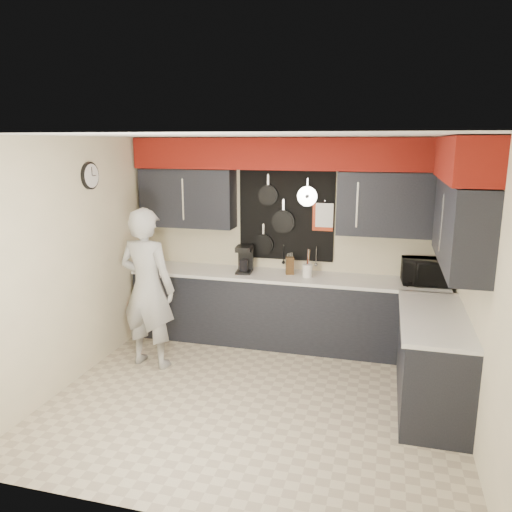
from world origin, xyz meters
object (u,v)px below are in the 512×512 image
(utensil_crock, at_px, (307,271))
(microwave, at_px, (426,272))
(knife_block, at_px, (290,266))
(coffee_maker, at_px, (245,259))
(person, at_px, (147,288))

(utensil_crock, bearing_deg, microwave, 1.59)
(knife_block, distance_m, utensil_crock, 0.25)
(knife_block, xyz_separation_m, coffee_maker, (-0.57, -0.07, 0.07))
(coffee_maker, bearing_deg, knife_block, 0.35)
(utensil_crock, bearing_deg, person, -150.03)
(coffee_maker, bearing_deg, microwave, -5.44)
(person, bearing_deg, knife_block, -137.21)
(utensil_crock, xyz_separation_m, coffee_maker, (-0.81, 0.01, 0.10))
(person, bearing_deg, microwave, -154.92)
(knife_block, height_order, person, person)
(knife_block, xyz_separation_m, utensil_crock, (0.24, -0.08, -0.03))
(microwave, bearing_deg, person, -166.34)
(utensil_crock, height_order, coffee_maker, coffee_maker)
(microwave, xyz_separation_m, utensil_crock, (-1.38, -0.04, -0.07))
(coffee_maker, relative_size, person, 0.19)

